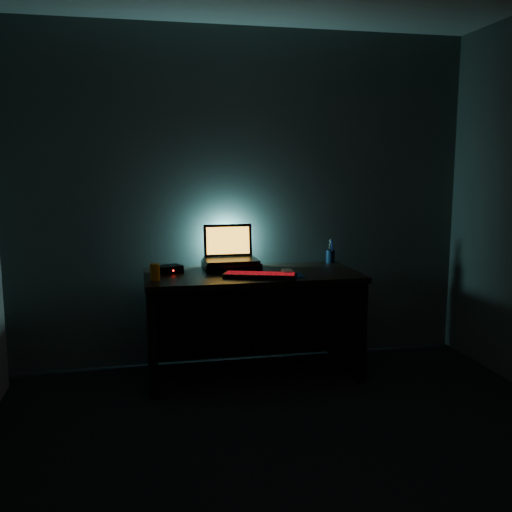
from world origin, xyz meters
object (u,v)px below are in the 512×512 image
at_px(pen_cup, 330,256).
at_px(router, 169,269).
at_px(keyboard, 260,275).
at_px(laptop, 230,252).
at_px(mouse, 287,272).
at_px(juice_glass, 155,272).

distance_m(pen_cup, router, 1.27).
bearing_deg(pen_cup, keyboard, -144.38).
bearing_deg(laptop, router, -169.02).
height_order(keyboard, mouse, mouse).
bearing_deg(mouse, juice_glass, -174.95).
relative_size(laptop, router, 1.96).
height_order(laptop, keyboard, laptop).
bearing_deg(laptop, keyboard, -69.78).
height_order(laptop, router, laptop).
height_order(laptop, mouse, laptop).
xyz_separation_m(laptop, mouse, (0.34, -0.35, -0.10)).
bearing_deg(router, pen_cup, -12.19).
distance_m(keyboard, mouse, 0.20).
relative_size(pen_cup, juice_glass, 0.88).
distance_m(laptop, keyboard, 0.42).
distance_m(keyboard, juice_glass, 0.70).
bearing_deg(pen_cup, mouse, -136.18).
bearing_deg(keyboard, pen_cup, 54.71).
bearing_deg(laptop, mouse, -46.44).
distance_m(laptop, juice_glass, 0.65).
distance_m(keyboard, router, 0.66).
bearing_deg(pen_cup, juice_glass, -162.16).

